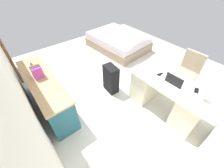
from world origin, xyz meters
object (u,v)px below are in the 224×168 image
(computer_mouse, at_px, (163,75))
(desk_lamp, at_px, (206,87))
(desk, at_px, (166,96))
(laptop, at_px, (175,82))
(cell_phone_by_mouse, at_px, (161,74))
(cell_phone_near_laptop, at_px, (196,90))
(figurine_small, at_px, (31,64))
(credenza, at_px, (47,93))
(office_chair, at_px, (185,75))
(suitcase_black, at_px, (111,79))
(bed, at_px, (118,41))

(computer_mouse, bearing_deg, desk_lamp, 176.16)
(desk, height_order, laptop, laptop)
(desk, relative_size, desk_lamp, 4.21)
(desk, distance_m, cell_phone_by_mouse, 0.44)
(cell_phone_near_laptop, bearing_deg, cell_phone_by_mouse, -11.42)
(desk, distance_m, figurine_small, 2.76)
(computer_mouse, bearing_deg, laptop, 170.98)
(desk, xyz_separation_m, credenza, (1.54, 1.79, -0.01))
(office_chair, xyz_separation_m, cell_phone_near_laptop, (-0.50, 0.73, 0.33))
(laptop, bearing_deg, credenza, 48.29)
(suitcase_black, xyz_separation_m, desk_lamp, (-1.63, -0.49, 0.67))
(desk, height_order, cell_phone_near_laptop, cell_phone_near_laptop)
(office_chair, bearing_deg, figurine_small, 53.79)
(office_chair, height_order, laptop, laptop)
(desk, height_order, cell_phone_by_mouse, cell_phone_by_mouse)
(credenza, distance_m, suitcase_black, 1.37)
(bed, height_order, cell_phone_near_laptop, cell_phone_near_laptop)
(suitcase_black, relative_size, figurine_small, 6.11)
(cell_phone_by_mouse, bearing_deg, figurine_small, 64.41)
(cell_phone_by_mouse, bearing_deg, bed, -3.74)
(cell_phone_near_laptop, distance_m, figurine_small, 3.13)
(office_chair, bearing_deg, laptop, 100.92)
(credenza, relative_size, desk_lamp, 5.22)
(suitcase_black, bearing_deg, desk_lamp, -158.50)
(cell_phone_near_laptop, xyz_separation_m, desk_lamp, (-0.11, 0.13, 0.25))
(laptop, relative_size, cell_phone_by_mouse, 2.31)
(desk_lamp, bearing_deg, cell_phone_near_laptop, -49.71)
(bed, relative_size, figurine_small, 18.17)
(desk, xyz_separation_m, laptop, (-0.06, -0.01, 0.41))
(office_chair, bearing_deg, cell_phone_near_laptop, 124.58)
(desk, bearing_deg, desk_lamp, -178.64)
(figurine_small, bearing_deg, office_chair, -126.21)
(cell_phone_by_mouse, distance_m, figurine_small, 2.57)
(desk, xyz_separation_m, cell_phone_by_mouse, (0.25, -0.04, 0.36))
(credenza, bearing_deg, figurine_small, 0.17)
(bed, bearing_deg, desk_lamp, 161.96)
(suitcase_black, relative_size, cell_phone_near_laptop, 4.95)
(office_chair, xyz_separation_m, cell_phone_by_mouse, (0.15, 0.84, 0.33))
(suitcase_black, bearing_deg, computer_mouse, -145.66)
(desk, bearing_deg, bed, -21.50)
(bed, relative_size, computer_mouse, 19.99)
(credenza, bearing_deg, bed, -69.17)
(cell_phone_by_mouse, distance_m, desk_lamp, 0.80)
(office_chair, distance_m, suitcase_black, 1.70)
(office_chair, relative_size, cell_phone_near_laptop, 6.91)
(office_chair, bearing_deg, desk_lamp, 125.52)
(desk, distance_m, bed, 2.81)
(suitcase_black, bearing_deg, office_chair, -122.14)
(credenza, height_order, desk_lamp, desk_lamp)
(laptop, height_order, figurine_small, laptop)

